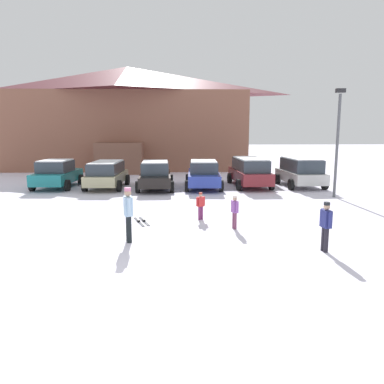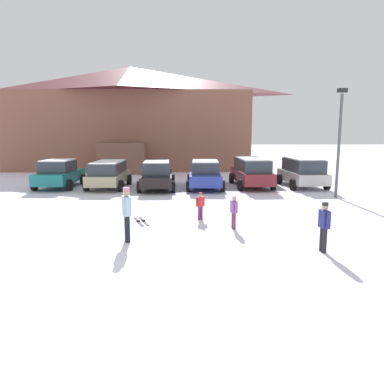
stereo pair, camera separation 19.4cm
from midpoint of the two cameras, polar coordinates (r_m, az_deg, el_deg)
The scene contains 14 objects.
ground at distance 8.76m, azimuth -0.57°, elevation -13.11°, with size 160.00×160.00×0.00m, color white.
ski_lodge at distance 35.06m, azimuth -9.86°, elevation 11.16°, with size 21.23×11.50×8.94m.
parked_teal_hatchback at distance 23.37m, azimuth -20.11°, elevation 2.63°, with size 2.36×4.12×1.66m.
parked_beige_suv at distance 22.41m, azimuth -13.11°, elevation 2.75°, with size 2.28×4.33×1.57m.
parked_black_sedan at distance 21.71m, azimuth -5.86°, elevation 2.63°, with size 2.16×4.72×1.62m.
parked_blue_hatchback at distance 21.88m, azimuth 1.50°, elevation 2.75°, with size 2.28×4.67×1.63m.
parked_maroon_van at distance 22.70m, azimuth 8.54°, elevation 3.16°, with size 2.21×4.79×1.73m.
parked_silver_wagon at distance 23.26m, azimuth 15.99°, elevation 3.04°, with size 2.32×4.11×1.73m.
skier_adult_in_blue_parka at distance 11.42m, azimuth -10.17°, elevation -2.94°, with size 0.33×0.61×1.67m.
skier_child_in_red_jacket at distance 14.11m, azimuth 0.93°, elevation -1.90°, with size 0.35×0.26×1.05m.
skier_child_in_purple_jacket at distance 12.88m, azimuth 6.09°, elevation -2.74°, with size 0.23×0.42×1.16m.
skier_teen_in_navy_coat at distance 11.01m, azimuth 19.24°, elevation -4.58°, with size 0.23×0.52×1.41m.
pair_of_skis at distance 14.04m, azimuth -8.11°, elevation -4.44°, with size 0.72×1.43×0.08m.
lamp_post at distance 20.00m, azimuth 21.06°, elevation 7.83°, with size 0.44×0.24×5.35m.
Camera 1 is at (-0.39, -8.08, 3.35)m, focal length 35.00 mm.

